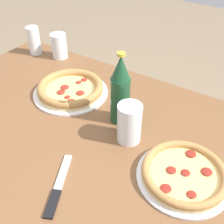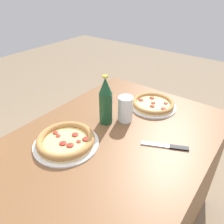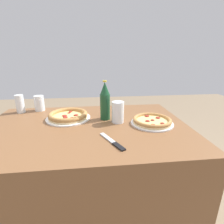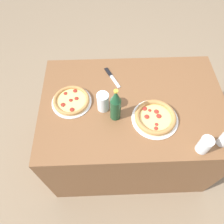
{
  "view_description": "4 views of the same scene",
  "coord_description": "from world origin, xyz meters",
  "px_view_note": "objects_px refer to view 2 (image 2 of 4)",
  "views": [
    {
      "loc": [
        -0.53,
        0.56,
        1.43
      ],
      "look_at": [
        -0.13,
        -0.05,
        0.85
      ],
      "focal_mm": 45.0,
      "sensor_mm": 36.0,
      "label": 1
    },
    {
      "loc": [
        0.62,
        0.5,
        1.44
      ],
      "look_at": [
        -0.16,
        -0.09,
        0.83
      ],
      "focal_mm": 35.0,
      "sensor_mm": 36.0,
      "label": 2
    },
    {
      "loc": [
        -0.05,
        1.02,
        1.2
      ],
      "look_at": [
        -0.17,
        -0.03,
        0.85
      ],
      "focal_mm": 28.0,
      "sensor_mm": 36.0,
      "label": 3
    },
    {
      "loc": [
        -0.18,
        -0.87,
        1.98
      ],
      "look_at": [
        -0.15,
        -0.1,
        0.81
      ],
      "focal_mm": 35.0,
      "sensor_mm": 36.0,
      "label": 4
    }
  ],
  "objects_px": {
    "pizza_veggie": "(66,141)",
    "beer_bottle": "(106,101)",
    "knife": "(167,146)",
    "pizza_pepperoni": "(153,104)",
    "glass_cola": "(125,110)"
  },
  "relations": [
    {
      "from": "pizza_veggie",
      "to": "beer_bottle",
      "type": "bearing_deg",
      "value": 172.72
    },
    {
      "from": "knife",
      "to": "pizza_pepperoni",
      "type": "bearing_deg",
      "value": -141.56
    },
    {
      "from": "glass_cola",
      "to": "beer_bottle",
      "type": "relative_size",
      "value": 0.52
    },
    {
      "from": "pizza_veggie",
      "to": "glass_cola",
      "type": "bearing_deg",
      "value": 162.94
    },
    {
      "from": "pizza_pepperoni",
      "to": "knife",
      "type": "xyz_separation_m",
      "value": [
        0.28,
        0.22,
        -0.02
      ]
    },
    {
      "from": "pizza_pepperoni",
      "to": "knife",
      "type": "height_order",
      "value": "pizza_pepperoni"
    },
    {
      "from": "pizza_veggie",
      "to": "knife",
      "type": "relative_size",
      "value": 1.48
    },
    {
      "from": "beer_bottle",
      "to": "pizza_veggie",
      "type": "bearing_deg",
      "value": -7.28
    },
    {
      "from": "pizza_veggie",
      "to": "glass_cola",
      "type": "relative_size",
      "value": 2.18
    },
    {
      "from": "pizza_pepperoni",
      "to": "beer_bottle",
      "type": "height_order",
      "value": "beer_bottle"
    },
    {
      "from": "beer_bottle",
      "to": "knife",
      "type": "xyz_separation_m",
      "value": [
        -0.01,
        0.35,
        -0.12
      ]
    },
    {
      "from": "knife",
      "to": "beer_bottle",
      "type": "bearing_deg",
      "value": -88.01
    },
    {
      "from": "pizza_pepperoni",
      "to": "glass_cola",
      "type": "xyz_separation_m",
      "value": [
        0.21,
        -0.05,
        0.04
      ]
    },
    {
      "from": "glass_cola",
      "to": "knife",
      "type": "xyz_separation_m",
      "value": [
        0.07,
        0.28,
        -0.06
      ]
    },
    {
      "from": "pizza_pepperoni",
      "to": "beer_bottle",
      "type": "distance_m",
      "value": 0.33
    }
  ]
}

